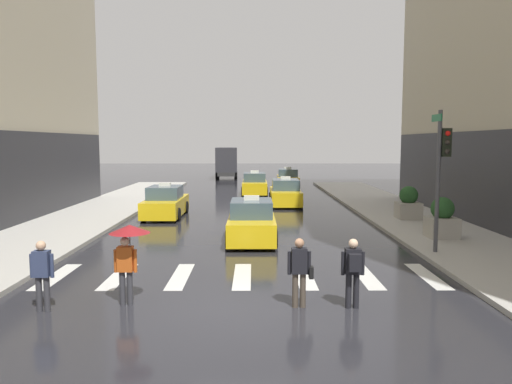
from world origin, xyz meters
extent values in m
plane|color=#26262B|center=(0.00, 0.00, 0.00)|extent=(160.00, 160.00, 0.00)
cube|color=silver|center=(-5.40, 3.00, 0.00)|extent=(0.50, 2.80, 0.01)
cube|color=silver|center=(-3.60, 3.00, 0.00)|extent=(0.50, 2.80, 0.01)
cube|color=silver|center=(-1.80, 3.00, 0.00)|extent=(0.50, 2.80, 0.01)
cube|color=silver|center=(0.00, 3.00, 0.00)|extent=(0.50, 2.80, 0.01)
cube|color=silver|center=(1.80, 3.00, 0.00)|extent=(0.50, 2.80, 0.01)
cube|color=silver|center=(3.60, 3.00, 0.00)|extent=(0.50, 2.80, 0.01)
cube|color=silver|center=(5.40, 3.00, 0.00)|extent=(0.50, 2.80, 0.01)
cylinder|color=#47474C|center=(6.56, 5.49, 2.55)|extent=(0.14, 0.14, 4.80)
cube|color=black|center=(6.78, 5.49, 3.88)|extent=(0.30, 0.26, 0.95)
sphere|color=red|center=(6.78, 5.35, 4.18)|extent=(0.17, 0.17, 0.17)
sphere|color=#28231E|center=(6.78, 5.35, 3.88)|extent=(0.17, 0.17, 0.17)
sphere|color=#28231E|center=(6.78, 5.35, 3.58)|extent=(0.17, 0.17, 0.17)
cube|color=#196638|center=(6.51, 5.67, 4.70)|extent=(0.04, 0.84, 0.24)
cube|color=yellow|center=(0.25, 8.21, 0.56)|extent=(1.81, 4.50, 0.84)
cube|color=#384C5B|center=(0.25, 8.11, 1.30)|extent=(1.61, 2.10, 0.64)
cube|color=silver|center=(0.25, 8.11, 1.71)|extent=(0.60, 0.24, 0.18)
cylinder|color=black|center=(-0.61, 9.56, 0.33)|extent=(0.22, 0.66, 0.66)
cylinder|color=black|center=(1.10, 9.56, 0.33)|extent=(0.22, 0.66, 0.66)
cylinder|color=black|center=(-0.60, 6.86, 0.33)|extent=(0.22, 0.66, 0.66)
cylinder|color=black|center=(1.11, 6.86, 0.33)|extent=(0.22, 0.66, 0.66)
cube|color=#F2EAB2|center=(-0.38, 10.48, 0.60)|extent=(0.20, 0.04, 0.14)
cube|color=#F2EAB2|center=(0.88, 10.48, 0.60)|extent=(0.20, 0.04, 0.14)
cube|color=yellow|center=(-4.26, 14.35, 0.56)|extent=(1.84, 4.52, 0.84)
cube|color=#384C5B|center=(-4.26, 14.25, 1.30)|extent=(1.62, 2.11, 0.64)
cube|color=silver|center=(-4.26, 14.25, 1.71)|extent=(0.60, 0.25, 0.18)
cylinder|color=black|center=(-5.11, 15.71, 0.33)|extent=(0.23, 0.66, 0.66)
cylinder|color=black|center=(-3.40, 15.69, 0.33)|extent=(0.23, 0.66, 0.66)
cylinder|color=black|center=(-5.13, 13.01, 0.33)|extent=(0.23, 0.66, 0.66)
cylinder|color=black|center=(-3.42, 12.99, 0.33)|extent=(0.23, 0.66, 0.66)
cube|color=#F2EAB2|center=(-4.87, 16.62, 0.60)|extent=(0.20, 0.04, 0.14)
cube|color=#F2EAB2|center=(-3.61, 16.61, 0.60)|extent=(0.20, 0.04, 0.14)
cube|color=yellow|center=(2.31, 19.07, 0.56)|extent=(1.84, 4.51, 0.84)
cube|color=#384C5B|center=(2.30, 18.97, 1.30)|extent=(1.62, 2.11, 0.64)
cube|color=silver|center=(2.30, 18.97, 1.71)|extent=(0.60, 0.24, 0.18)
cylinder|color=black|center=(1.46, 20.42, 0.33)|extent=(0.23, 0.66, 0.66)
cylinder|color=black|center=(3.17, 20.41, 0.33)|extent=(0.23, 0.66, 0.66)
cylinder|color=black|center=(1.44, 17.72, 0.33)|extent=(0.23, 0.66, 0.66)
cylinder|color=black|center=(3.15, 17.71, 0.33)|extent=(0.23, 0.66, 0.66)
cube|color=#F2EAB2|center=(1.69, 21.34, 0.60)|extent=(0.20, 0.04, 0.14)
cube|color=#F2EAB2|center=(2.95, 21.33, 0.60)|extent=(0.20, 0.04, 0.14)
cube|color=yellow|center=(0.42, 25.57, 0.56)|extent=(1.81, 4.51, 0.84)
cube|color=#384C5B|center=(0.42, 25.47, 1.30)|extent=(1.61, 2.10, 0.64)
cube|color=silver|center=(0.42, 25.47, 1.71)|extent=(0.60, 0.24, 0.18)
cylinder|color=black|center=(-0.44, 26.92, 0.33)|extent=(0.22, 0.66, 0.66)
cylinder|color=black|center=(1.27, 26.92, 0.33)|extent=(0.22, 0.66, 0.66)
cylinder|color=black|center=(-0.44, 24.22, 0.33)|extent=(0.22, 0.66, 0.66)
cylinder|color=black|center=(1.27, 24.22, 0.33)|extent=(0.22, 0.66, 0.66)
cube|color=#F2EAB2|center=(-0.22, 27.84, 0.60)|extent=(0.20, 0.04, 0.14)
cube|color=#F2EAB2|center=(1.04, 27.84, 0.60)|extent=(0.20, 0.04, 0.14)
cube|color=gold|center=(3.30, 30.91, 0.56)|extent=(1.93, 4.55, 0.84)
cube|color=#384C5B|center=(3.30, 30.81, 1.30)|extent=(1.66, 2.15, 0.64)
cube|color=silver|center=(3.30, 30.81, 1.71)|extent=(0.61, 0.26, 0.18)
cylinder|color=black|center=(2.48, 32.28, 0.33)|extent=(0.24, 0.67, 0.66)
cylinder|color=black|center=(4.19, 32.23, 0.33)|extent=(0.24, 0.67, 0.66)
cylinder|color=black|center=(2.40, 29.58, 0.33)|extent=(0.24, 0.67, 0.66)
cylinder|color=black|center=(4.11, 29.53, 0.33)|extent=(0.24, 0.67, 0.66)
cube|color=#F2EAB2|center=(2.73, 33.19, 0.60)|extent=(0.20, 0.05, 0.14)
cube|color=#F2EAB2|center=(3.99, 33.16, 0.60)|extent=(0.20, 0.05, 0.14)
cube|color=#2D2D2D|center=(-2.58, 41.56, 0.65)|extent=(2.09, 6.67, 0.40)
cube|color=silver|center=(-2.73, 44.85, 1.90)|extent=(2.18, 1.89, 2.10)
cube|color=#384C5B|center=(-2.77, 45.77, 2.27)|extent=(1.89, 0.12, 0.95)
cube|color=#2D2D33|center=(-2.54, 40.66, 2.10)|extent=(2.41, 4.89, 2.50)
cylinder|color=black|center=(-3.72, 44.61, 0.45)|extent=(0.32, 0.91, 0.90)
cylinder|color=black|center=(-1.72, 44.70, 0.45)|extent=(0.32, 0.91, 0.90)
cylinder|color=black|center=(-3.51, 40.07, 0.45)|extent=(0.32, 0.91, 0.90)
cylinder|color=black|center=(-1.51, 40.16, 0.45)|extent=(0.32, 0.91, 0.90)
cylinder|color=#333338|center=(-2.81, 0.52, 0.41)|extent=(0.14, 0.14, 0.82)
cylinder|color=#333338|center=(-2.63, 0.52, 0.41)|extent=(0.14, 0.14, 0.82)
cube|color=#BF5119|center=(-2.72, 0.52, 1.12)|extent=(0.36, 0.24, 0.60)
sphere|color=beige|center=(-2.72, 0.52, 1.54)|extent=(0.22, 0.22, 0.22)
cylinder|color=#BF5119|center=(-2.95, 0.52, 1.07)|extent=(0.09, 0.09, 0.55)
cylinder|color=#BF5119|center=(-2.49, 0.52, 1.07)|extent=(0.09, 0.09, 0.55)
cylinder|color=#4C4C4C|center=(-2.60, 0.52, 1.42)|extent=(0.02, 0.02, 1.00)
cone|color=maroon|center=(-2.60, 0.52, 1.84)|extent=(0.96, 0.96, 0.20)
cylinder|color=black|center=(2.55, 0.26, 0.41)|extent=(0.14, 0.14, 0.82)
cylinder|color=black|center=(2.73, 0.26, 0.41)|extent=(0.14, 0.14, 0.82)
cube|color=black|center=(2.64, 0.26, 1.12)|extent=(0.36, 0.24, 0.60)
sphere|color=beige|center=(2.64, 0.26, 1.54)|extent=(0.22, 0.22, 0.22)
cylinder|color=black|center=(2.41, 0.26, 1.07)|extent=(0.09, 0.09, 0.55)
cylinder|color=black|center=(2.87, 0.26, 1.07)|extent=(0.09, 0.09, 0.55)
cube|color=black|center=(2.64, 0.04, 1.14)|extent=(0.28, 0.18, 0.40)
cylinder|color=#473D33|center=(1.31, 0.32, 0.41)|extent=(0.14, 0.14, 0.82)
cylinder|color=#473D33|center=(1.49, 0.32, 0.41)|extent=(0.14, 0.14, 0.82)
cube|color=black|center=(1.40, 0.32, 1.12)|extent=(0.36, 0.24, 0.60)
sphere|color=#9E7051|center=(1.40, 0.32, 1.54)|extent=(0.22, 0.22, 0.22)
cylinder|color=black|center=(1.17, 0.32, 1.07)|extent=(0.09, 0.09, 0.55)
cylinder|color=black|center=(1.63, 0.32, 1.07)|extent=(0.09, 0.09, 0.55)
cube|color=black|center=(1.68, 0.32, 0.84)|extent=(0.10, 0.20, 0.28)
cylinder|color=#333338|center=(-4.60, 0.07, 0.41)|extent=(0.14, 0.14, 0.82)
cylinder|color=#333338|center=(-4.42, 0.07, 0.41)|extent=(0.14, 0.14, 0.82)
cube|color=#2D3856|center=(-4.51, 0.07, 1.12)|extent=(0.36, 0.24, 0.60)
sphere|color=tan|center=(-4.51, 0.07, 1.54)|extent=(0.22, 0.22, 0.22)
cylinder|color=#2D3856|center=(-4.74, 0.07, 1.07)|extent=(0.09, 0.09, 0.55)
cylinder|color=#2D3856|center=(-4.28, 0.07, 1.07)|extent=(0.09, 0.09, 0.55)
cube|color=#A8A399|center=(7.74, 7.99, 0.55)|extent=(1.10, 1.10, 0.80)
sphere|color=#234C23|center=(7.74, 7.99, 1.30)|extent=(0.90, 0.90, 0.90)
cube|color=#A8A399|center=(7.95, 12.78, 0.55)|extent=(1.10, 1.10, 0.80)
sphere|color=#234C23|center=(7.95, 12.78, 1.30)|extent=(0.90, 0.90, 0.90)
camera|label=1|loc=(0.32, -10.78, 3.87)|focal=34.02mm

